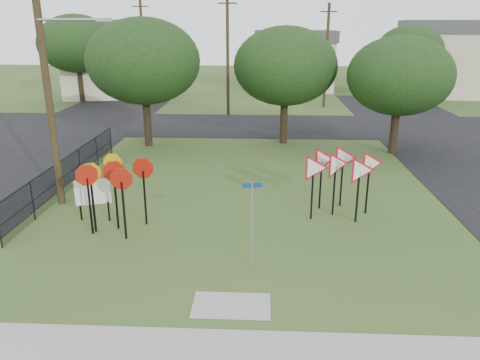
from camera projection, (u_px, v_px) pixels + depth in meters
The scene contains 22 objects.
ground at pixel (237, 261), 14.24m from camera, with size 140.00×140.00×0.00m, color #2F4B1C.
sidewalk at pixel (226, 352), 10.26m from camera, with size 30.00×1.60×0.02m, color gray.
street_left at pixel (17, 163), 24.26m from camera, with size 8.00×50.00×0.02m, color black.
street_far at pixel (252, 125), 33.18m from camera, with size 60.00×8.00×0.02m, color black.
curb_pad at pixel (231, 306), 11.97m from camera, with size 2.00×1.20×0.02m, color gray.
street_name_sign at pixel (252, 220), 13.34m from camera, with size 0.55×0.11×2.66m.
stop_sign_cluster at pixel (112, 179), 15.89m from camera, with size 2.39×1.83×2.50m.
yield_sign_cluster at pixel (340, 167), 17.21m from camera, with size 3.21×1.77×2.52m.
info_board at pixel (93, 194), 16.87m from camera, with size 1.20×0.41×1.56m.
utility_pole_main at pixel (47, 71), 17.18m from camera, with size 3.55×0.33×10.00m.
far_pole_a at pixel (228, 55), 35.61m from camera, with size 1.40×0.24×9.00m.
far_pole_b at pixel (326, 55), 39.11m from camera, with size 1.40×0.24×8.50m.
far_pole_c at pixel (143, 50), 41.66m from camera, with size 1.40×0.24×9.00m.
fence_run at pixel (70, 171), 20.26m from camera, with size 0.05×11.55×1.50m.
house_left at pixel (114, 58), 45.93m from camera, with size 10.58×8.88×7.20m.
house_mid at pixel (293, 60), 50.94m from camera, with size 8.40×8.40×6.20m.
house_right at pixel (438, 58), 46.35m from camera, with size 8.30×8.30×7.20m.
tree_near_left at pixel (144, 61), 26.24m from camera, with size 6.40×6.40×7.27m.
tree_near_mid at pixel (285, 66), 26.92m from camera, with size 6.00×6.00×6.80m.
tree_near_right at pixel (400, 76), 24.85m from camera, with size 5.60×5.60×6.33m.
tree_far_left at pixel (76, 44), 41.75m from camera, with size 6.80×6.80×7.73m.
tree_far_right at pixel (410, 51), 42.47m from camera, with size 6.00×6.00×6.80m.
Camera 1 is at (0.72, -12.70, 6.86)m, focal length 35.00 mm.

